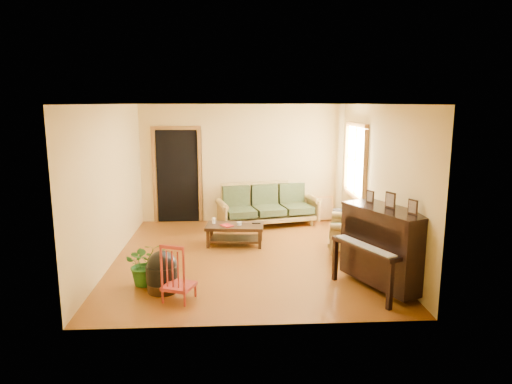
{
  "coord_description": "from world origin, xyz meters",
  "views": [
    {
      "loc": [
        -0.25,
        -7.56,
        2.62
      ],
      "look_at": [
        0.17,
        0.2,
        1.1
      ],
      "focal_mm": 32.0,
      "sensor_mm": 36.0,
      "label": 1
    }
  ],
  "objects": [
    {
      "name": "ceramic_crock",
      "position": [
        2.12,
        2.31,
        0.14
      ],
      "size": [
        0.27,
        0.27,
        0.27
      ],
      "primitive_type": "cylinder",
      "rotation": [
        0.0,
        0.0,
        -0.27
      ],
      "color": "#364BA2",
      "rests_on": "floor"
    },
    {
      "name": "book",
      "position": [
        -0.42,
        0.54,
        0.4
      ],
      "size": [
        0.27,
        0.29,
        0.02
      ],
      "primitive_type": "imported",
      "rotation": [
        0.0,
        0.0,
        0.59
      ],
      "color": "maroon",
      "rests_on": "coffee_table"
    },
    {
      "name": "coffee_table",
      "position": [
        -0.2,
        0.69,
        0.19
      ],
      "size": [
        1.11,
        0.68,
        0.39
      ],
      "primitive_type": "cube",
      "rotation": [
        0.0,
        0.0,
        -0.1
      ],
      "color": "black",
      "rests_on": "floor"
    },
    {
      "name": "piano",
      "position": [
        1.92,
        -1.47,
        0.59
      ],
      "size": [
        1.27,
        1.54,
        1.17
      ],
      "primitive_type": "cube",
      "rotation": [
        0.0,
        0.0,
        0.43
      ],
      "color": "black",
      "rests_on": "floor"
    },
    {
      "name": "doorway",
      "position": [
        -1.45,
        2.48,
        1.02
      ],
      "size": [
        1.08,
        0.16,
        2.05
      ],
      "primitive_type": "cube",
      "color": "black",
      "rests_on": "floor"
    },
    {
      "name": "remote",
      "position": [
        0.2,
        0.74,
        0.39
      ],
      "size": [
        0.16,
        0.06,
        0.02
      ],
      "primitive_type": "cube",
      "rotation": [
        0.0,
        0.0,
        -0.12
      ],
      "color": "black",
      "rests_on": "coffee_table"
    },
    {
      "name": "sofa",
      "position": [
        0.54,
        2.03,
        0.46
      ],
      "size": [
        2.28,
        1.36,
        0.91
      ],
      "primitive_type": "cube",
      "rotation": [
        0.0,
        0.0,
        0.23
      ],
      "color": "olive",
      "rests_on": "floor"
    },
    {
      "name": "candle",
      "position": [
        -0.6,
        0.8,
        0.44
      ],
      "size": [
        0.08,
        0.08,
        0.11
      ],
      "primitive_type": "cylinder",
      "rotation": [
        0.0,
        0.0,
        -0.29
      ],
      "color": "white",
      "rests_on": "coffee_table"
    },
    {
      "name": "red_chair",
      "position": [
        -0.98,
        -1.73,
        0.4
      ],
      "size": [
        0.5,
        0.52,
        0.81
      ],
      "primitive_type": "cube",
      "rotation": [
        0.0,
        0.0,
        -0.37
      ],
      "color": "maroon",
      "rests_on": "floor"
    },
    {
      "name": "floor",
      "position": [
        0.0,
        0.0,
        0.0
      ],
      "size": [
        5.0,
        5.0,
        0.0
      ],
      "primitive_type": "plane",
      "color": "#5A2D0B",
      "rests_on": "ground"
    },
    {
      "name": "leaning_frame",
      "position": [
        1.83,
        2.39,
        0.29
      ],
      "size": [
        0.44,
        0.16,
        0.58
      ],
      "primitive_type": "cube",
      "rotation": [
        0.0,
        0.0,
        0.14
      ],
      "color": "gold",
      "rests_on": "floor"
    },
    {
      "name": "window",
      "position": [
        2.21,
        1.3,
        1.5
      ],
      "size": [
        0.12,
        1.36,
        1.46
      ],
      "primitive_type": "cube",
      "color": "white",
      "rests_on": "right_wall"
    },
    {
      "name": "potted_plant",
      "position": [
        -1.52,
        -1.16,
        0.33
      ],
      "size": [
        0.74,
        0.71,
        0.65
      ],
      "primitive_type": "imported",
      "rotation": [
        0.0,
        0.0,
        0.42
      ],
      "color": "#205217",
      "rests_on": "floor"
    },
    {
      "name": "armchair",
      "position": [
        1.86,
        0.23,
        0.45
      ],
      "size": [
        1.06,
        1.09,
        0.9
      ],
      "primitive_type": "cube",
      "rotation": [
        0.0,
        0.0,
        -0.25
      ],
      "color": "olive",
      "rests_on": "floor"
    },
    {
      "name": "glass_jar",
      "position": [
        -0.12,
        0.66,
        0.42
      ],
      "size": [
        0.11,
        0.11,
        0.06
      ],
      "primitive_type": "cylinder",
      "rotation": [
        0.0,
        0.0,
        0.37
      ],
      "color": "silver",
      "rests_on": "coffee_table"
    },
    {
      "name": "footstool",
      "position": [
        -1.24,
        -1.42,
        0.22
      ],
      "size": [
        0.59,
        0.59,
        0.44
      ],
      "primitive_type": "cylinder",
      "rotation": [
        0.0,
        0.0,
        -0.36
      ],
      "color": "black",
      "rests_on": "floor"
    }
  ]
}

